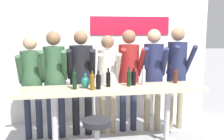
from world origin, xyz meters
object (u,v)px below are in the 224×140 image
(person_left, at_px, (55,72))
(wine_bottle_2, at_px, (92,81))
(person_right, at_px, (153,68))
(person_far_right, at_px, (177,66))
(tasting_table, at_px, (113,96))
(wine_bottle_4, at_px, (175,76))
(bar_stool, at_px, (97,138))
(person_center_left, at_px, (81,72))
(decorative_vase, at_px, (85,82))
(wine_bottle_7, at_px, (108,78))
(wine_bottle_0, at_px, (134,77))
(wine_bottle_6, at_px, (129,78))
(wine_bottle_3, at_px, (144,76))
(person_center, at_px, (108,73))
(wine_bottle_5, at_px, (74,79))
(person_center_right, at_px, (129,69))
(wine_bottle_1, at_px, (98,81))
(person_far_left, at_px, (31,76))

(person_left, distance_m, wine_bottle_2, 0.84)
(person_right, relative_size, person_far_right, 0.98)
(tasting_table, xyz_separation_m, wine_bottle_4, (1.05, 0.14, 0.26))
(bar_stool, height_order, person_center_left, person_center_left)
(bar_stool, height_order, person_far_right, person_far_right)
(person_center_left, relative_size, decorative_vase, 8.17)
(person_left, height_order, wine_bottle_2, person_left)
(person_far_right, bearing_deg, wine_bottle_2, -157.99)
(wine_bottle_7, bearing_deg, wine_bottle_0, 5.75)
(wine_bottle_6, bearing_deg, wine_bottle_3, 12.02)
(person_center_left, height_order, wine_bottle_0, person_center_left)
(tasting_table, relative_size, person_far_right, 1.52)
(wine_bottle_6, bearing_deg, wine_bottle_4, 7.35)
(person_right, height_order, wine_bottle_4, person_right)
(person_far_right, xyz_separation_m, wine_bottle_2, (-1.57, -0.67, -0.09))
(tasting_table, distance_m, person_center, 0.60)
(person_left, height_order, person_center, person_left)
(wine_bottle_4, bearing_deg, wine_bottle_5, -174.07)
(wine_bottle_2, xyz_separation_m, wine_bottle_3, (0.82, 0.22, 0.01))
(person_far_right, relative_size, wine_bottle_0, 6.66)
(person_center_left, xyz_separation_m, person_center, (0.45, -0.01, -0.04))
(person_left, relative_size, person_center_left, 0.99)
(person_center_right, xyz_separation_m, person_right, (0.43, -0.04, 0.01))
(person_far_right, bearing_deg, decorative_vase, -163.66)
(person_right, bearing_deg, wine_bottle_4, -48.53)
(wine_bottle_7, bearing_deg, wine_bottle_1, -142.16)
(person_left, height_order, wine_bottle_1, person_left)
(wine_bottle_0, xyz_separation_m, wine_bottle_5, (-0.91, -0.12, 0.02))
(tasting_table, bearing_deg, person_center_right, 56.80)
(person_far_right, height_order, wine_bottle_7, person_far_right)
(person_right, height_order, wine_bottle_1, person_right)
(decorative_vase, bearing_deg, person_center_left, 93.64)
(bar_stool, relative_size, wine_bottle_2, 2.43)
(person_right, distance_m, wine_bottle_5, 1.50)
(bar_stool, distance_m, decorative_vase, 0.92)
(wine_bottle_0, height_order, decorative_vase, wine_bottle_0)
(person_far_right, bearing_deg, wine_bottle_0, -154.79)
(tasting_table, bearing_deg, decorative_vase, 177.90)
(wine_bottle_1, bearing_deg, decorative_vase, 152.17)
(person_far_left, height_order, person_left, person_left)
(wine_bottle_7, height_order, decorative_vase, wine_bottle_7)
(wine_bottle_0, height_order, wine_bottle_5, wine_bottle_5)
(wine_bottle_2, relative_size, wine_bottle_6, 0.98)
(person_far_left, xyz_separation_m, decorative_vase, (0.84, -0.49, -0.03))
(person_center, relative_size, wine_bottle_3, 5.29)
(person_right, height_order, decorative_vase, person_right)
(tasting_table, height_order, person_left, person_left)
(wine_bottle_2, bearing_deg, wine_bottle_1, 28.98)
(wine_bottle_6, bearing_deg, bar_stool, -128.17)
(person_far_left, relative_size, person_far_right, 0.92)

